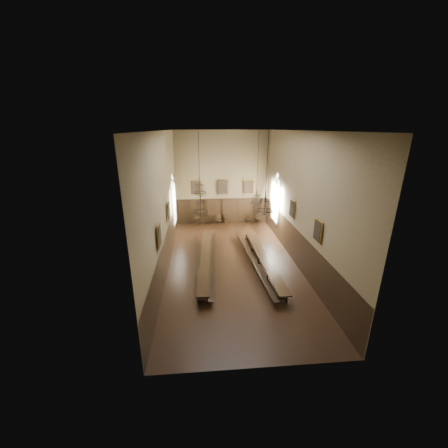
{
  "coord_description": "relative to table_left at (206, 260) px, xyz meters",
  "views": [
    {
      "loc": [
        -2.08,
        -17.37,
        9.16
      ],
      "look_at": [
        -0.47,
        1.5,
        2.5
      ],
      "focal_mm": 22.0,
      "sensor_mm": 36.0,
      "label": 1
    }
  ],
  "objects": [
    {
      "name": "bench_right_outer",
      "position": [
        4.47,
        0.25,
        -0.12
      ],
      "size": [
        0.45,
        9.28,
        0.42
      ],
      "rotation": [
        0.0,
        0.0,
        0.02
      ],
      "color": "black",
      "rests_on": "floor"
    },
    {
      "name": "window_right",
      "position": [
        6.33,
        5.55,
        3.01
      ],
      "size": [
        0.2,
        2.2,
        4.6
      ],
      "primitive_type": null,
      "color": "white",
      "rests_on": "wall_right"
    },
    {
      "name": "wall_front",
      "position": [
        1.9,
        -8.96,
        4.11
      ],
      "size": [
        9.0,
        0.02,
        9.0
      ],
      "primitive_type": "cube",
      "color": "#776649",
      "rests_on": "ground"
    },
    {
      "name": "portrait_back_2",
      "position": [
        4.5,
        8.93,
        3.31
      ],
      "size": [
        1.1,
        0.12,
        1.4
      ],
      "color": "#B3882B",
      "rests_on": "wall_back"
    },
    {
      "name": "bench_left_outer",
      "position": [
        -0.57,
        -0.16,
        -0.12
      ],
      "size": [
        0.62,
        9.29,
        0.42
      ],
      "rotation": [
        0.0,
        0.0,
        0.04
      ],
      "color": "black",
      "rests_on": "floor"
    },
    {
      "name": "wall_right",
      "position": [
        6.41,
        0.05,
        4.11
      ],
      "size": [
        0.02,
        18.0,
        9.0
      ],
      "primitive_type": "cube",
      "color": "#776649",
      "rests_on": "ground"
    },
    {
      "name": "bench_right_inner",
      "position": [
        3.29,
        -0.07,
        -0.08
      ],
      "size": [
        1.04,
        10.63,
        0.48
      ],
      "rotation": [
        0.0,
        0.0,
        0.07
      ],
      "color": "black",
      "rests_on": "floor"
    },
    {
      "name": "portrait_right_0",
      "position": [
        6.28,
        1.05,
        3.31
      ],
      "size": [
        0.12,
        1.0,
        1.3
      ],
      "color": "#B3882B",
      "rests_on": "wall_right"
    },
    {
      "name": "floor",
      "position": [
        1.9,
        0.05,
        -0.4
      ],
      "size": [
        9.0,
        18.0,
        0.02
      ],
      "primitive_type": "cube",
      "color": "black",
      "rests_on": "ground"
    },
    {
      "name": "chandelier_back_left",
      "position": [
        -0.26,
        2.48,
        4.57
      ],
      "size": [
        0.89,
        0.89,
        4.48
      ],
      "color": "black",
      "rests_on": "ceiling"
    },
    {
      "name": "ceiling",
      "position": [
        1.9,
        0.05,
        8.62
      ],
      "size": [
        9.0,
        18.0,
        0.02
      ],
      "primitive_type": "cube",
      "color": "black",
      "rests_on": "ground"
    },
    {
      "name": "portrait_right_1",
      "position": [
        6.28,
        -3.45,
        3.31
      ],
      "size": [
        0.12,
        1.0,
        1.3
      ],
      "color": "#B3882B",
      "rests_on": "wall_right"
    },
    {
      "name": "chandelier_back_right",
      "position": [
        3.93,
        2.31,
        3.84
      ],
      "size": [
        0.83,
        0.83,
        5.27
      ],
      "color": "black",
      "rests_on": "ceiling"
    },
    {
      "name": "chair_6",
      "position": [
        4.49,
        8.6,
        -0.09
      ],
      "size": [
        0.43,
        0.43,
        0.98
      ],
      "rotation": [
        0.0,
        0.0,
        -0.0
      ],
      "color": "black",
      "rests_on": "floor"
    },
    {
      "name": "chair_7",
      "position": [
        5.49,
        8.56,
        -0.09
      ],
      "size": [
        0.53,
        0.53,
        0.99
      ],
      "rotation": [
        0.0,
        0.0,
        0.23
      ],
      "color": "black",
      "rests_on": "floor"
    },
    {
      "name": "portrait_left_0",
      "position": [
        -2.48,
        1.05,
        3.31
      ],
      "size": [
        0.12,
        1.0,
        1.3
      ],
      "color": "#B3882B",
      "rests_on": "wall_left"
    },
    {
      "name": "table_right",
      "position": [
        3.97,
        -0.19,
        0.01
      ],
      "size": [
        1.03,
        10.28,
        0.8
      ],
      "rotation": [
        0.0,
        0.0,
        0.03
      ],
      "color": "black",
      "rests_on": "floor"
    },
    {
      "name": "chair_1",
      "position": [
        -0.67,
        8.53,
        -0.1
      ],
      "size": [
        0.49,
        0.49,
        0.97
      ],
      "rotation": [
        0.0,
        0.0,
        0.17
      ],
      "color": "black",
      "rests_on": "floor"
    },
    {
      "name": "bench_left_inner",
      "position": [
        0.51,
        -0.08,
        -0.11
      ],
      "size": [
        0.98,
        9.85,
        0.44
      ],
      "rotation": [
        0.0,
        0.0,
        -0.07
      ],
      "color": "black",
      "rests_on": "floor"
    },
    {
      "name": "chair_4",
      "position": [
        2.32,
        8.59,
        -0.09
      ],
      "size": [
        0.49,
        0.49,
        0.98
      ],
      "rotation": [
        0.0,
        0.0,
        0.15
      ],
      "color": "black",
      "rests_on": "floor"
    },
    {
      "name": "chandelier_front_left",
      "position": [
        -0.24,
        -2.0,
        4.47
      ],
      "size": [
        0.86,
        0.86,
        4.59
      ],
      "color": "black",
      "rests_on": "ceiling"
    },
    {
      "name": "wainscot_panelling",
      "position": [
        1.9,
        0.05,
        0.86
      ],
      "size": [
        9.0,
        18.0,
        2.5
      ],
      "primitive_type": null,
      "color": "black",
      "rests_on": "floor"
    },
    {
      "name": "chair_3",
      "position": [
        1.51,
        8.54,
        -0.1
      ],
      "size": [
        0.49,
        0.49,
        0.97
      ],
      "rotation": [
        0.0,
        0.0,
        0.15
      ],
      "color": "black",
      "rests_on": "floor"
    },
    {
      "name": "portrait_back_1",
      "position": [
        1.9,
        8.93,
        3.31
      ],
      "size": [
        1.1,
        0.12,
        1.4
      ],
      "color": "#B3882B",
      "rests_on": "wall_back"
    },
    {
      "name": "portrait_back_0",
      "position": [
        -0.7,
        8.93,
        3.31
      ],
      "size": [
        1.1,
        0.12,
        1.4
      ],
      "color": "#B3882B",
      "rests_on": "wall_back"
    },
    {
      "name": "table_left",
      "position": [
        0.0,
        0.0,
        0.0
      ],
      "size": [
        1.22,
        9.99,
        0.78
      ],
      "rotation": [
        0.0,
        0.0,
        -0.05
      ],
      "color": "black",
      "rests_on": "floor"
    },
    {
      "name": "chandelier_front_right",
      "position": [
        3.56,
        -1.97,
        4.42
      ],
      "size": [
        0.95,
        0.95,
        4.64
      ],
      "color": "black",
      "rests_on": "ceiling"
    },
    {
      "name": "portrait_left_1",
      "position": [
        -2.48,
        -3.45,
        3.31
      ],
      "size": [
        0.12,
        1.0,
        1.3
      ],
      "color": "#B3882B",
      "rests_on": "wall_left"
    },
    {
      "name": "wall_left",
      "position": [
        -2.61,
        0.05,
        4.11
      ],
      "size": [
        0.02,
        18.0,
        9.0
      ],
      "primitive_type": "cube",
      "color": "#776649",
      "rests_on": "ground"
    },
    {
      "name": "chair_2",
      "position": [
        0.39,
        8.55,
        -0.1
      ],
      "size": [
        0.52,
        0.52,
        0.96
      ],
      "rotation": [
        0.0,
        0.0,
        -0.27
      ],
      "color": "black",
      "rests_on": "floor"
    },
    {
      "name": "wall_back",
      "position": [
        1.9,
        9.06,
        4.11
      ],
      "size": [
        9.0,
        0.02,
        9.0
      ],
      "primitive_type": "cube",
      "color": "#776649",
      "rests_on": "ground"
    },
    {
      "name": "window_left",
      "position": [
        -2.53,
        5.55,
        3.01
      ],
      "size": [
        0.2,
        2.2,
        4.6
      ],
      "primitive_type": null,
      "color": "white",
      "rests_on": "wall_left"
    }
  ]
}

